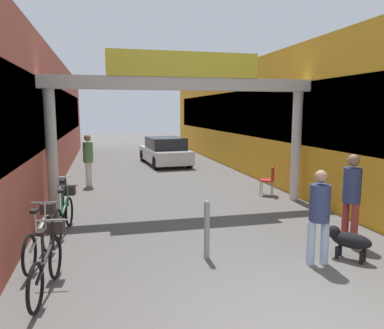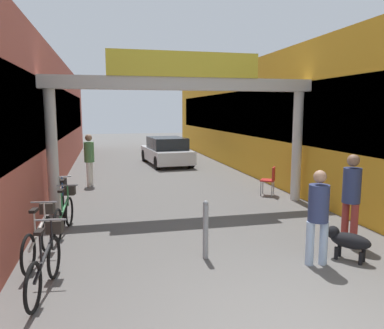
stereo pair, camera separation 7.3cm
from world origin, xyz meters
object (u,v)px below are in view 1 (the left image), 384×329
at_px(bicycle_silver_second, 41,236).
at_px(bicycle_green_third, 65,212).
at_px(pedestrian_with_dog, 319,211).
at_px(pedestrian_companion, 352,193).
at_px(bicycle_blue_farthest, 63,200).
at_px(bollard_post_metal, 207,229).
at_px(parked_car_white, 165,151).
at_px(pedestrian_carrying_crate, 88,156).
at_px(cafe_chair_red_nearer, 269,178).
at_px(bicycle_black_nearest, 48,262).
at_px(dog_on_leash, 348,240).

xyz_separation_m(bicycle_silver_second, bicycle_green_third, (0.27, 1.53, 0.00)).
relative_size(pedestrian_with_dog, pedestrian_companion, 0.92).
xyz_separation_m(bicycle_blue_farthest, bollard_post_metal, (2.73, -3.30, 0.10)).
bearing_deg(pedestrian_with_dog, parked_car_white, 92.55).
bearing_deg(bollard_post_metal, bicycle_blue_farthest, 129.67).
relative_size(pedestrian_carrying_crate, cafe_chair_red_nearer, 2.02).
relative_size(bicycle_black_nearest, bicycle_silver_second, 1.00).
xyz_separation_m(pedestrian_carrying_crate, dog_on_leash, (4.64, -7.79, -0.69)).
bearing_deg(cafe_chair_red_nearer, pedestrian_carrying_crate, 152.93).
bearing_deg(parked_car_white, cafe_chair_red_nearer, -74.57).
bearing_deg(pedestrian_companion, pedestrian_carrying_crate, 126.14).
distance_m(pedestrian_carrying_crate, bicycle_black_nearest, 7.81).
height_order(pedestrian_with_dog, pedestrian_carrying_crate, pedestrian_carrying_crate).
distance_m(pedestrian_carrying_crate, bicycle_green_third, 5.09).
xyz_separation_m(pedestrian_carrying_crate, bicycle_black_nearest, (-0.33, -7.78, -0.60)).
distance_m(pedestrian_companion, dog_on_leash, 1.10).
bearing_deg(cafe_chair_red_nearer, parked_car_white, 105.43).
distance_m(bicycle_green_third, bicycle_blue_farthest, 1.18).
xyz_separation_m(pedestrian_with_dog, bollard_post_metal, (-1.77, 0.69, -0.39)).
relative_size(bicycle_black_nearest, bollard_post_metal, 1.60).
height_order(bicycle_black_nearest, cafe_chair_red_nearer, bicycle_black_nearest).
bearing_deg(parked_car_white, bicycle_silver_second, -110.02).
height_order(pedestrian_carrying_crate, bollard_post_metal, pedestrian_carrying_crate).
xyz_separation_m(bicycle_black_nearest, cafe_chair_red_nearer, (5.82, 4.98, 0.10)).
relative_size(bicycle_black_nearest, bicycle_green_third, 1.00).
bearing_deg(dog_on_leash, bicycle_blue_farthest, 142.71).
relative_size(bicycle_blue_farthest, parked_car_white, 0.41).
distance_m(pedestrian_companion, bicycle_blue_farthest, 6.56).
relative_size(bicycle_silver_second, parked_car_white, 0.41).
distance_m(bicycle_silver_second, bicycle_green_third, 1.56).
bearing_deg(bicycle_blue_farthest, cafe_chair_red_nearer, 10.14).
bearing_deg(parked_car_white, pedestrian_carrying_crate, -127.00).
bearing_deg(pedestrian_companion, bollard_post_metal, -178.60).
relative_size(bicycle_silver_second, bicycle_blue_farthest, 1.00).
relative_size(pedestrian_companion, parked_car_white, 0.43).
relative_size(pedestrian_carrying_crate, bicycle_green_third, 1.07).
relative_size(bicycle_silver_second, bollard_post_metal, 1.60).
bearing_deg(bicycle_silver_second, cafe_chair_red_nearer, 31.73).
bearing_deg(bicycle_black_nearest, cafe_chair_red_nearer, 40.56).
relative_size(pedestrian_companion, cafe_chair_red_nearer, 2.00).
bearing_deg(bicycle_silver_second, pedestrian_companion, -5.19).
height_order(pedestrian_carrying_crate, bicycle_green_third, pedestrian_carrying_crate).
relative_size(pedestrian_carrying_crate, parked_car_white, 0.43).
relative_size(pedestrian_with_dog, bicycle_black_nearest, 0.97).
bearing_deg(cafe_chair_red_nearer, bicycle_silver_second, -148.27).
bearing_deg(pedestrian_companion, parked_car_white, 98.46).
bearing_deg(pedestrian_companion, bicycle_silver_second, 174.81).
height_order(bicycle_black_nearest, bicycle_silver_second, same).
height_order(bicycle_green_third, cafe_chair_red_nearer, bicycle_green_third).
height_order(pedestrian_with_dog, bicycle_black_nearest, pedestrian_with_dog).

